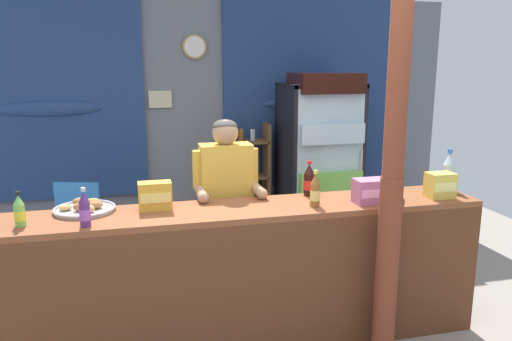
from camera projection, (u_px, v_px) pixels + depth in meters
ground_plane at (231, 298)px, 4.17m from camera, size 7.71×7.71×0.00m
back_wall_curtained at (199, 116)px, 5.47m from camera, size 5.74×0.22×2.63m
stall_counter at (252, 268)px, 3.30m from camera, size 3.24×0.50×0.99m
timber_post at (392, 185)px, 3.10m from camera, size 0.17×0.15×2.46m
drink_fridge at (320, 151)px, 5.27m from camera, size 0.78×0.72×1.83m
bottle_shelf_rack at (247, 180)px, 5.45m from camera, size 0.48×0.28×1.29m
plastic_lawn_chair at (73, 226)px, 4.48m from camera, size 0.56×0.56×0.86m
shopkeeper at (226, 195)px, 3.71m from camera, size 0.49×0.42×1.53m
soda_bottle_water at (448, 173)px, 3.72m from camera, size 0.09×0.09×0.32m
soda_bottle_lime_soda at (19, 212)px, 2.91m from camera, size 0.06×0.06×0.21m
soda_bottle_grape_soda at (85, 210)px, 2.91m from camera, size 0.06×0.06×0.24m
soda_bottle_iced_tea at (315, 191)px, 3.31m from camera, size 0.07×0.07×0.25m
soda_bottle_cola at (309, 181)px, 3.59m from camera, size 0.08×0.08×0.26m
snack_box_instant_noodle at (440, 185)px, 3.54m from camera, size 0.19×0.13×0.18m
snack_box_choco_powder at (155, 196)px, 3.24m from camera, size 0.21×0.12×0.18m
snack_box_wafer at (371, 191)px, 3.40m from camera, size 0.23×0.15×0.17m
pastry_tray at (85, 208)px, 3.22m from camera, size 0.39×0.39×0.07m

